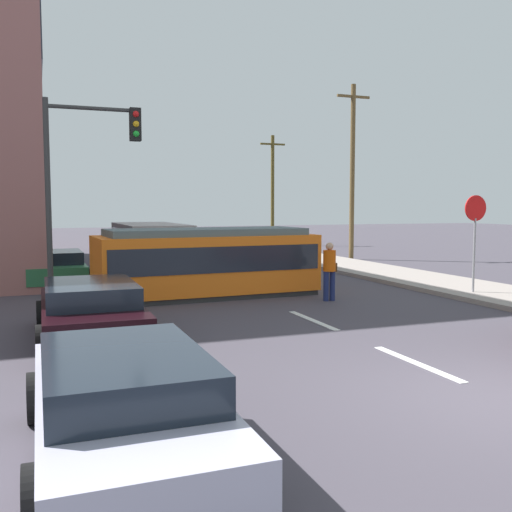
% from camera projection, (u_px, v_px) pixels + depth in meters
% --- Properties ---
extents(ground_plane, '(120.00, 120.00, 0.00)m').
position_uv_depth(ground_plane, '(253.00, 296.00, 17.34)').
color(ground_plane, '#423D47').
extents(lane_stripe_1, '(0.16, 2.40, 0.01)m').
position_uv_depth(lane_stripe_1, '(416.00, 363.00, 9.89)').
color(lane_stripe_1, silver).
rests_on(lane_stripe_1, ground).
extents(lane_stripe_2, '(0.16, 2.40, 0.01)m').
position_uv_depth(lane_stripe_2, '(313.00, 320.00, 13.61)').
color(lane_stripe_2, silver).
rests_on(lane_stripe_2, ground).
extents(lane_stripe_3, '(0.16, 2.40, 0.01)m').
position_uv_depth(lane_stripe_3, '(197.00, 272.00, 23.47)').
color(lane_stripe_3, silver).
rests_on(lane_stripe_3, ground).
extents(lane_stripe_4, '(0.16, 2.40, 0.01)m').
position_uv_depth(lane_stripe_4, '(166.00, 260.00, 29.06)').
color(lane_stripe_4, silver).
rests_on(lane_stripe_4, ground).
extents(streetcar_tram, '(6.60, 2.81, 2.03)m').
position_uv_depth(streetcar_tram, '(206.00, 261.00, 17.33)').
color(streetcar_tram, orange).
rests_on(streetcar_tram, ground).
extents(city_bus, '(2.60, 6.02, 1.94)m').
position_uv_depth(city_bus, '(150.00, 243.00, 24.90)').
color(city_bus, '#BBB0AE').
rests_on(city_bus, ground).
extents(pedestrian_crossing, '(0.49, 0.36, 1.67)m').
position_uv_depth(pedestrian_crossing, '(330.00, 268.00, 16.40)').
color(pedestrian_crossing, navy).
rests_on(pedestrian_crossing, ground).
extents(parked_sedan_near, '(1.97, 4.56, 1.19)m').
position_uv_depth(parked_sedan_near, '(123.00, 401.00, 6.12)').
color(parked_sedan_near, '#B5B3CD').
rests_on(parked_sedan_near, ground).
extents(parked_sedan_mid, '(2.08, 4.58, 1.19)m').
position_uv_depth(parked_sedan_mid, '(90.00, 309.00, 11.57)').
color(parked_sedan_mid, black).
rests_on(parked_sedan_mid, ground).
extents(parked_sedan_far, '(2.11, 4.09, 1.19)m').
position_uv_depth(parked_sedan_far, '(55.00, 267.00, 19.57)').
color(parked_sedan_far, '#26603A').
rests_on(parked_sedan_far, ground).
extents(stop_sign, '(0.76, 0.07, 2.88)m').
position_uv_depth(stop_sign, '(475.00, 223.00, 17.06)').
color(stop_sign, gray).
rests_on(stop_sign, sidewalk_curb_right).
extents(traffic_light_mast, '(2.39, 0.33, 5.35)m').
position_uv_depth(traffic_light_mast, '(85.00, 166.00, 14.51)').
color(traffic_light_mast, '#333333').
rests_on(traffic_light_mast, ground).
extents(utility_pole_mid, '(1.80, 0.24, 8.74)m').
position_uv_depth(utility_pole_mid, '(352.00, 169.00, 28.89)').
color(utility_pole_mid, brown).
rests_on(utility_pole_mid, ground).
extents(utility_pole_far, '(1.80, 0.24, 7.57)m').
position_uv_depth(utility_pole_far, '(273.00, 188.00, 39.87)').
color(utility_pole_far, brown).
rests_on(utility_pole_far, ground).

